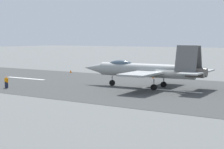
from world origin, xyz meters
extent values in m
plane|color=slate|center=(0.00, 0.00, 0.00)|extent=(400.00, 400.00, 0.00)
cube|color=#3F4140|center=(0.00, 0.00, 0.01)|extent=(240.00, 26.00, 0.02)
cube|color=white|center=(-0.73, 0.00, 0.02)|extent=(8.00, 0.70, 0.00)
cube|color=white|center=(24.37, 0.00, 0.02)|extent=(8.00, 0.70, 0.00)
cylinder|color=#959998|center=(3.00, -0.43, 2.26)|extent=(12.97, 2.68, 1.73)
cone|color=#959998|center=(10.91, 0.16, 2.26)|extent=(3.07, 1.69, 1.47)
ellipsoid|color=#3F5160|center=(6.62, -0.16, 2.91)|extent=(3.67, 1.36, 1.10)
cylinder|color=#47423D|center=(-3.63, -0.36, 2.26)|extent=(2.28, 1.26, 1.10)
cylinder|color=#47423D|center=(-3.55, -1.46, 2.26)|extent=(2.28, 1.26, 1.10)
cube|color=#959998|center=(1.73, 3.26, 2.16)|extent=(3.82, 6.05, 0.24)
cube|color=#959998|center=(2.28, -4.26, 2.16)|extent=(3.82, 6.05, 0.24)
cube|color=#959998|center=(-3.76, 1.48, 2.36)|extent=(2.60, 2.97, 0.16)
cube|color=#959998|center=(-3.41, -3.31, 2.36)|extent=(2.60, 2.97, 0.16)
cube|color=#575859|center=(-2.67, 0.06, 3.96)|extent=(2.66, 1.14, 3.14)
cube|color=#575859|center=(-2.53, -1.74, 3.96)|extent=(2.66, 1.14, 3.14)
cylinder|color=silver|center=(7.94, -0.06, 0.70)|extent=(0.18, 0.18, 1.40)
cylinder|color=black|center=(7.94, -0.06, 0.38)|extent=(0.78, 0.36, 0.76)
cylinder|color=silver|center=(1.09, 1.04, 0.70)|extent=(0.18, 0.18, 1.40)
cylinder|color=black|center=(1.09, 1.04, 0.38)|extent=(0.78, 0.36, 0.76)
cylinder|color=silver|center=(1.32, -2.15, 0.70)|extent=(0.18, 0.18, 1.40)
cylinder|color=black|center=(1.32, -2.15, 0.38)|extent=(0.78, 0.36, 0.76)
cube|color=#1E2338|center=(17.75, 9.61, 0.41)|extent=(0.24, 0.36, 0.83)
cube|color=orange|center=(17.75, 9.61, 1.03)|extent=(0.47, 0.33, 0.56)
sphere|color=tan|center=(17.75, 9.61, 1.46)|extent=(0.22, 0.22, 0.22)
cylinder|color=orange|center=(17.46, 9.65, 0.99)|extent=(0.10, 0.10, 0.53)
cylinder|color=orange|center=(18.05, 9.57, 0.99)|extent=(0.10, 0.10, 0.53)
cone|color=orange|center=(7.73, -11.51, 0.28)|extent=(0.44, 0.44, 0.55)
cone|color=orange|center=(24.72, -11.51, 0.28)|extent=(0.44, 0.44, 0.55)
camera|label=1|loc=(-20.51, 42.65, 6.44)|focal=61.63mm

